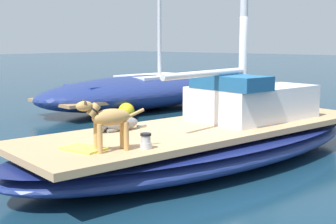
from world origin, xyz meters
The scene contains 9 objects.
ground_plane centered at (0.00, 0.00, 0.00)m, with size 120.00×120.00×0.00m, color #143347.
sailboat_main centered at (0.00, 0.00, 0.34)m, with size 3.75×7.57×0.66m.
cabin_house centered at (0.21, 1.10, 1.01)m, with size 1.77×2.44×0.84m.
dog_tan centered at (0.10, -2.34, 1.08)m, with size 0.43×0.90×0.70m.
dog_grey centered at (-0.80, -1.25, 0.77)m, with size 0.38×0.95×0.22m.
deck_winch centered at (0.38, -1.92, 0.76)m, with size 0.16×0.16×0.21m.
deck_towel centered at (-0.21, -2.49, 0.68)m, with size 0.56×0.36×0.03m, color #D8D14C.
moored_boat_port_side centered at (-5.35, 4.15, 0.54)m, with size 3.53×7.50×6.32m.
mooring_buoy centered at (-4.29, 2.41, 0.22)m, with size 0.44×0.44×0.44m, color yellow.
Camera 1 is at (4.54, -6.44, 2.09)m, focal length 50.56 mm.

